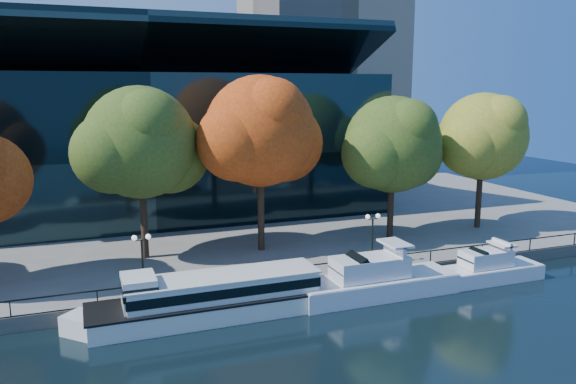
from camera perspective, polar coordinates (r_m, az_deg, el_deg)
name	(u,v)px	position (r m, az deg, el deg)	size (l,w,h in m)	color
ground	(263,317)	(37.29, -2.56, -12.54)	(160.00, 160.00, 0.00)	black
promenade	(172,203)	(71.23, -11.70, -1.08)	(90.00, 67.08, 1.00)	slate
railing	(248,273)	(39.50, -4.07, -8.19)	(88.20, 0.08, 0.99)	black
convention_building	(140,143)	(65.04, -14.81, 4.83)	(50.00, 24.57, 21.43)	black
tour_boat	(209,296)	(37.03, -8.08, -10.46)	(17.45, 3.89, 3.31)	silver
cruiser_near	(370,281)	(40.60, 8.34, -8.89)	(13.09, 3.37, 3.79)	silver
cruiser_far	(485,269)	(45.83, 19.42, -7.37)	(9.46, 2.62, 3.09)	silver
tree_2	(143,145)	(45.62, -14.53, 4.66)	(11.06, 9.07, 13.81)	black
tree_3	(263,134)	(46.37, -2.58, 5.95)	(11.45, 9.39, 14.68)	black
tree_4	(395,147)	(50.98, 10.80, 4.56)	(10.76, 8.83, 12.94)	black
tree_5	(484,138)	(57.47, 19.33, 5.16)	(10.49, 8.60, 13.17)	black
lamp_1	(142,250)	(38.80, -14.62, -5.71)	(1.26, 0.36, 4.03)	black
lamp_2	(373,227)	(43.96, 8.59, -3.56)	(1.26, 0.36, 4.03)	black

